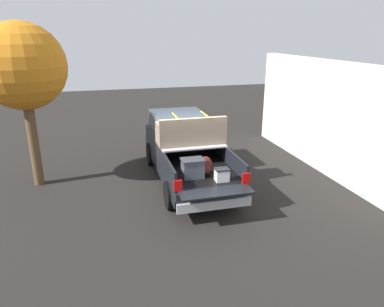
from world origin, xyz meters
TOP-DOWN VIEW (x-y plane):
  - ground_plane at (0.00, 0.00)m, footprint 40.00×40.00m
  - pickup_truck at (0.38, 0.00)m, footprint 6.05×2.06m
  - building_facade at (-0.31, -4.74)m, footprint 8.86×0.36m
  - tree_background at (0.88, 4.56)m, footprint 2.47×2.47m

SIDE VIEW (x-z plane):
  - ground_plane at x=0.00m, z-range 0.00..0.00m
  - pickup_truck at x=0.38m, z-range -0.14..2.08m
  - building_facade at x=-0.31m, z-range 0.00..3.68m
  - tree_background at x=0.88m, z-range 1.15..5.99m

